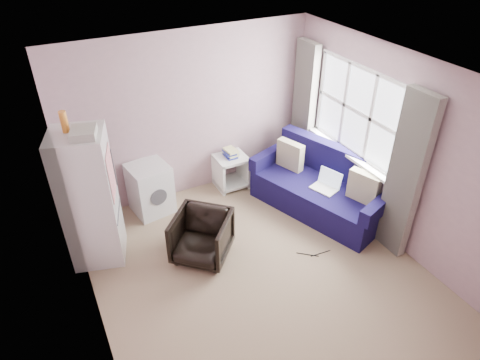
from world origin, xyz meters
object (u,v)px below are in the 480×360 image
Objects in this scene: sofa at (323,188)px; fridge at (89,198)px; washing_machine at (150,188)px; armchair at (202,235)px; side_table at (230,169)px.

fridge is at bearing 152.54° from sofa.
washing_machine is at bearing 51.41° from fridge.
armchair is 1.43m from fridge.
side_table is (2.21, 0.69, -0.59)m from fridge.
sofa is (3.17, -0.45, -0.57)m from fridge.
fridge is 0.91× the size of sofa.
armchair is at bearing -12.20° from fridge.
armchair is 0.31× the size of sofa.
washing_machine reaches higher than armchair.
armchair is at bearing -128.55° from side_table.
fridge is (-1.16, 0.63, 0.55)m from armchair.
fridge is 1.19m from washing_machine.
sofa reaches higher than armchair.
armchair is 1.68m from side_table.
washing_machine is 1.33m from side_table.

